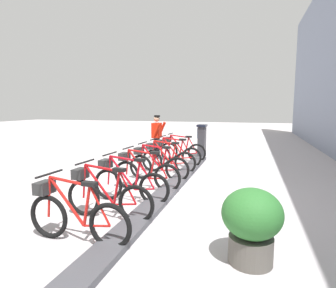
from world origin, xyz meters
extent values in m
plane|color=#B9B2B3|center=(0.00, 0.00, 0.00)|extent=(60.00, 60.00, 0.00)
cube|color=#47474C|center=(0.00, 0.00, 0.05)|extent=(0.44, 8.20, 0.10)
cube|color=#38383D|center=(0.05, -4.66, 0.60)|extent=(0.28, 0.44, 1.20)
cube|color=#194C8C|center=(0.20, -4.66, 0.95)|extent=(0.03, 0.30, 0.40)
cube|color=black|center=(0.05, -4.66, 1.24)|extent=(0.36, 0.52, 0.08)
torus|color=black|center=(0.03, -3.48, 0.33)|extent=(0.67, 0.10, 0.67)
torus|color=black|center=(1.07, -3.52, 0.33)|extent=(0.67, 0.10, 0.67)
cylinder|color=red|center=(0.73, -3.51, 0.61)|extent=(0.60, 0.07, 0.70)
cylinder|color=red|center=(0.39, -3.49, 0.58)|extent=(0.16, 0.05, 0.61)
cylinder|color=red|center=(0.67, -3.51, 0.92)|extent=(0.69, 0.07, 0.11)
cylinder|color=red|center=(0.24, -3.49, 0.31)|extent=(0.43, 0.05, 0.09)
cylinder|color=red|center=(0.18, -3.48, 0.61)|extent=(0.33, 0.05, 0.56)
cylinder|color=red|center=(1.04, -3.52, 0.64)|extent=(0.10, 0.04, 0.62)
cube|color=black|center=(0.33, -3.49, 0.91)|extent=(0.22, 0.11, 0.06)
cylinder|color=black|center=(1.01, -3.52, 1.00)|extent=(0.06, 0.54, 0.03)
cube|color=#2D2D2D|center=(1.12, -3.53, 0.78)|extent=(0.21, 0.29, 0.18)
torus|color=black|center=(0.03, -2.55, 0.33)|extent=(0.67, 0.10, 0.67)
torus|color=black|center=(1.07, -2.60, 0.33)|extent=(0.67, 0.10, 0.67)
cylinder|color=red|center=(0.73, -2.58, 0.61)|extent=(0.60, 0.07, 0.70)
cylinder|color=red|center=(0.39, -2.57, 0.58)|extent=(0.16, 0.05, 0.61)
cylinder|color=red|center=(0.67, -2.58, 0.92)|extent=(0.69, 0.07, 0.11)
cylinder|color=red|center=(0.24, -2.56, 0.31)|extent=(0.43, 0.05, 0.09)
cylinder|color=red|center=(0.18, -2.56, 0.61)|extent=(0.33, 0.05, 0.56)
cylinder|color=red|center=(1.04, -2.60, 0.64)|extent=(0.10, 0.04, 0.62)
cube|color=black|center=(0.33, -2.57, 0.91)|extent=(0.22, 0.11, 0.06)
cylinder|color=black|center=(1.01, -2.60, 1.00)|extent=(0.06, 0.54, 0.03)
cube|color=#2D2D2D|center=(1.12, -2.60, 0.78)|extent=(0.21, 0.29, 0.18)
torus|color=black|center=(0.03, -1.63, 0.33)|extent=(0.67, 0.10, 0.67)
torus|color=black|center=(1.07, -1.67, 0.33)|extent=(0.67, 0.10, 0.67)
cylinder|color=red|center=(0.73, -1.66, 0.61)|extent=(0.60, 0.07, 0.70)
cylinder|color=red|center=(0.39, -1.64, 0.58)|extent=(0.16, 0.05, 0.61)
cylinder|color=red|center=(0.67, -1.66, 0.92)|extent=(0.69, 0.07, 0.11)
cylinder|color=red|center=(0.24, -1.64, 0.31)|extent=(0.43, 0.05, 0.09)
cylinder|color=red|center=(0.18, -1.63, 0.61)|extent=(0.33, 0.05, 0.56)
cylinder|color=red|center=(1.04, -1.67, 0.64)|extent=(0.10, 0.04, 0.62)
cube|color=black|center=(0.33, -1.64, 0.91)|extent=(0.22, 0.11, 0.06)
cylinder|color=black|center=(1.01, -1.67, 1.00)|extent=(0.06, 0.54, 0.03)
cube|color=#2D2D2D|center=(1.12, -1.68, 0.78)|extent=(0.21, 0.29, 0.18)
torus|color=black|center=(0.03, -0.70, 0.33)|extent=(0.67, 0.10, 0.67)
torus|color=black|center=(1.07, -0.75, 0.33)|extent=(0.67, 0.10, 0.67)
cylinder|color=red|center=(0.73, -0.73, 0.61)|extent=(0.60, 0.07, 0.70)
cylinder|color=red|center=(0.39, -0.72, 0.58)|extent=(0.16, 0.05, 0.61)
cylinder|color=red|center=(0.67, -0.73, 0.92)|extent=(0.69, 0.07, 0.11)
cylinder|color=red|center=(0.24, -0.71, 0.31)|extent=(0.43, 0.05, 0.09)
cylinder|color=red|center=(0.18, -0.71, 0.61)|extent=(0.33, 0.05, 0.56)
cylinder|color=red|center=(1.04, -0.75, 0.64)|extent=(0.10, 0.04, 0.62)
cube|color=black|center=(0.33, -0.72, 0.91)|extent=(0.22, 0.11, 0.06)
cylinder|color=black|center=(1.01, -0.75, 1.00)|extent=(0.06, 0.54, 0.03)
cube|color=#2D2D2D|center=(1.12, -0.75, 0.78)|extent=(0.21, 0.29, 0.18)
torus|color=black|center=(0.03, 0.22, 0.33)|extent=(0.67, 0.10, 0.67)
torus|color=black|center=(1.07, 0.18, 0.33)|extent=(0.67, 0.10, 0.67)
cylinder|color=red|center=(0.73, 0.19, 0.61)|extent=(0.60, 0.07, 0.70)
cylinder|color=red|center=(0.39, 0.21, 0.58)|extent=(0.16, 0.05, 0.61)
cylinder|color=red|center=(0.67, 0.19, 0.92)|extent=(0.69, 0.07, 0.11)
cylinder|color=red|center=(0.24, 0.21, 0.31)|extent=(0.43, 0.05, 0.09)
cylinder|color=red|center=(0.18, 0.22, 0.61)|extent=(0.33, 0.05, 0.56)
cylinder|color=red|center=(1.04, 0.18, 0.64)|extent=(0.10, 0.04, 0.62)
cube|color=black|center=(0.33, 0.21, 0.91)|extent=(0.22, 0.11, 0.06)
cylinder|color=black|center=(1.01, 0.18, 1.00)|extent=(0.06, 0.54, 0.03)
cube|color=#2D2D2D|center=(1.12, 0.17, 0.78)|extent=(0.21, 0.29, 0.18)
torus|color=black|center=(0.03, 1.15, 0.33)|extent=(0.67, 0.10, 0.67)
torus|color=black|center=(1.07, 1.10, 0.33)|extent=(0.67, 0.10, 0.67)
cylinder|color=red|center=(0.73, 1.12, 0.61)|extent=(0.60, 0.07, 0.70)
cylinder|color=red|center=(0.39, 1.13, 0.58)|extent=(0.16, 0.05, 0.61)
cylinder|color=red|center=(0.67, 1.12, 0.92)|extent=(0.69, 0.07, 0.11)
cylinder|color=red|center=(0.24, 1.14, 0.31)|extent=(0.43, 0.05, 0.09)
cylinder|color=red|center=(0.18, 1.14, 0.61)|extent=(0.33, 0.05, 0.56)
cylinder|color=red|center=(1.04, 1.10, 0.64)|extent=(0.10, 0.04, 0.62)
cube|color=black|center=(0.33, 1.13, 0.91)|extent=(0.22, 0.11, 0.06)
cylinder|color=black|center=(1.01, 1.10, 1.00)|extent=(0.06, 0.54, 0.03)
cube|color=#2D2D2D|center=(1.12, 1.10, 0.78)|extent=(0.21, 0.29, 0.18)
torus|color=black|center=(0.03, 2.07, 0.33)|extent=(0.67, 0.10, 0.67)
torus|color=black|center=(1.07, 2.03, 0.33)|extent=(0.67, 0.10, 0.67)
cylinder|color=red|center=(0.73, 2.04, 0.61)|extent=(0.60, 0.07, 0.70)
cylinder|color=red|center=(0.39, 2.06, 0.58)|extent=(0.16, 0.05, 0.61)
cylinder|color=red|center=(0.67, 2.05, 0.92)|extent=(0.69, 0.07, 0.11)
cylinder|color=red|center=(0.24, 2.06, 0.31)|extent=(0.43, 0.05, 0.09)
cylinder|color=red|center=(0.18, 2.07, 0.61)|extent=(0.33, 0.05, 0.56)
cylinder|color=red|center=(1.04, 2.03, 0.64)|extent=(0.10, 0.04, 0.62)
cube|color=black|center=(0.33, 2.06, 0.91)|extent=(0.22, 0.11, 0.06)
cylinder|color=black|center=(1.01, 2.03, 1.00)|extent=(0.06, 0.54, 0.03)
cube|color=#2D2D2D|center=(1.12, 2.03, 0.78)|extent=(0.21, 0.29, 0.18)
torus|color=black|center=(0.03, 3.00, 0.33)|extent=(0.67, 0.10, 0.67)
torus|color=black|center=(1.07, 2.95, 0.33)|extent=(0.67, 0.10, 0.67)
cylinder|color=red|center=(0.73, 2.97, 0.61)|extent=(0.60, 0.07, 0.70)
cylinder|color=red|center=(0.39, 2.98, 0.58)|extent=(0.16, 0.05, 0.61)
cylinder|color=red|center=(0.67, 2.97, 0.92)|extent=(0.69, 0.07, 0.11)
cylinder|color=red|center=(0.24, 2.99, 0.31)|extent=(0.43, 0.05, 0.09)
cylinder|color=red|center=(0.18, 2.99, 0.61)|extent=(0.33, 0.05, 0.56)
cylinder|color=red|center=(1.04, 2.95, 0.64)|extent=(0.10, 0.04, 0.62)
cube|color=black|center=(0.33, 2.99, 0.91)|extent=(0.22, 0.11, 0.06)
cylinder|color=black|center=(1.01, 2.96, 1.00)|extent=(0.06, 0.54, 0.03)
cube|color=#2D2D2D|center=(1.12, 2.95, 0.78)|extent=(0.21, 0.29, 0.18)
cube|color=white|center=(1.51, -3.72, 0.05)|extent=(0.27, 0.14, 0.10)
cube|color=white|center=(1.65, -3.51, 0.05)|extent=(0.27, 0.14, 0.10)
cylinder|color=black|center=(1.57, -3.71, 0.43)|extent=(0.15, 0.15, 0.82)
cylinder|color=black|center=(1.59, -3.51, 0.43)|extent=(0.15, 0.15, 0.82)
cube|color=red|center=(1.58, -3.61, 1.10)|extent=(0.30, 0.42, 0.56)
cylinder|color=red|center=(1.46, -3.86, 1.13)|extent=(0.34, 0.13, 0.57)
cylinder|color=red|center=(1.51, -3.35, 1.13)|extent=(0.34, 0.13, 0.57)
sphere|color=tan|center=(1.58, -3.61, 1.53)|extent=(0.22, 0.22, 0.22)
cylinder|color=black|center=(1.56, -3.61, 1.63)|extent=(0.22, 0.22, 0.06)
cylinder|color=#59544C|center=(-1.85, 2.80, 0.17)|extent=(0.56, 0.56, 0.35)
ellipsoid|color=#2F712E|center=(-1.85, 2.80, 0.65)|extent=(0.76, 0.76, 0.64)
camera|label=1|loc=(-1.80, 6.34, 1.98)|focal=30.19mm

